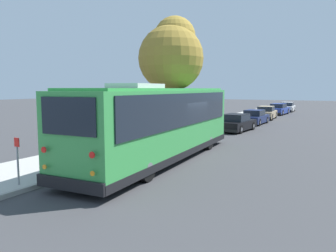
% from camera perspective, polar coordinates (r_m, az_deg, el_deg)
% --- Properties ---
extents(ground_plane, '(160.00, 160.00, 0.00)m').
position_cam_1_polar(ground_plane, '(15.48, 2.09, -5.09)').
color(ground_plane, '#3D3D3F').
extents(sidewalk_slab, '(80.00, 3.55, 0.15)m').
position_cam_1_polar(sidewalk_slab, '(17.26, -8.17, -3.68)').
color(sidewalk_slab, '#B2AFA8').
rests_on(sidewalk_slab, ground).
extents(curb_strip, '(80.00, 0.14, 0.15)m').
position_cam_1_polar(curb_strip, '(16.23, -2.96, -4.28)').
color(curb_strip, '#9D9A94').
rests_on(curb_strip, ground).
extents(shuttle_bus, '(11.62, 3.27, 3.30)m').
position_cam_1_polar(shuttle_bus, '(14.13, -1.27, 1.02)').
color(shuttle_bus, green).
rests_on(shuttle_bus, ground).
extents(parked_sedan_black, '(4.27, 2.04, 1.27)m').
position_cam_1_polar(parked_sedan_black, '(24.64, 11.79, 0.49)').
color(parked_sedan_black, black).
rests_on(parked_sedan_black, ground).
extents(parked_sedan_navy, '(4.31, 1.76, 1.26)m').
position_cam_1_polar(parked_sedan_navy, '(29.85, 14.84, 1.44)').
color(parked_sedan_navy, '#19234C').
rests_on(parked_sedan_navy, ground).
extents(parked_sedan_tan, '(4.49, 1.93, 1.33)m').
position_cam_1_polar(parked_sedan_tan, '(35.19, 16.72, 2.18)').
color(parked_sedan_tan, tan).
rests_on(parked_sedan_tan, ground).
extents(parked_sedan_blue, '(4.61, 1.96, 1.33)m').
position_cam_1_polar(parked_sedan_blue, '(41.79, 18.69, 2.76)').
color(parked_sedan_blue, navy).
rests_on(parked_sedan_blue, ground).
extents(parked_sedan_white, '(4.19, 1.83, 1.28)m').
position_cam_1_polar(parked_sedan_white, '(47.60, 20.05, 3.09)').
color(parked_sedan_white, silver).
rests_on(parked_sedan_white, ground).
extents(street_tree, '(3.84, 3.84, 7.24)m').
position_cam_1_polar(street_tree, '(19.70, 0.66, 12.42)').
color(street_tree, brown).
rests_on(street_tree, sidewalk_slab).
extents(sign_post_near, '(0.06, 0.22, 1.47)m').
position_cam_1_polar(sign_post_near, '(11.14, -24.71, -5.49)').
color(sign_post_near, gray).
rests_on(sign_post_near, sidewalk_slab).
extents(sign_post_far, '(0.06, 0.06, 1.33)m').
position_cam_1_polar(sign_post_far, '(11.89, -20.01, -5.04)').
color(sign_post_far, gray).
rests_on(sign_post_far, sidewalk_slab).
extents(fire_hydrant, '(0.22, 0.22, 0.81)m').
position_cam_1_polar(fire_hydrant, '(23.07, 5.73, 0.12)').
color(fire_hydrant, red).
rests_on(fire_hydrant, sidewalk_slab).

